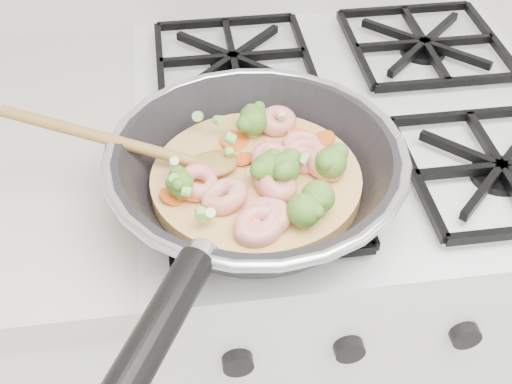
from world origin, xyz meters
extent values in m
cube|color=silver|center=(0.00, 1.70, 0.45)|extent=(0.60, 0.60, 0.90)
cube|color=black|center=(0.00, 1.70, 0.91)|extent=(0.56, 0.56, 0.02)
torus|color=silver|center=(-0.16, 1.53, 0.99)|extent=(0.34, 0.34, 0.01)
cylinder|color=black|center=(-0.28, 1.31, 0.99)|extent=(0.12, 0.18, 0.04)
cylinder|color=#DDAB60|center=(-0.16, 1.53, 0.95)|extent=(0.24, 0.24, 0.02)
ellipsoid|color=olive|center=(-0.21, 1.55, 0.97)|extent=(0.07, 0.06, 0.02)
cylinder|color=olive|center=(-0.33, 1.58, 0.99)|extent=(0.22, 0.08, 0.07)
torus|color=#DD9283|center=(-0.10, 1.57, 0.97)|extent=(0.06, 0.06, 0.03)
torus|color=#DD9283|center=(-0.17, 1.45, 0.97)|extent=(0.07, 0.07, 0.03)
torus|color=#DD9283|center=(-0.14, 1.50, 0.97)|extent=(0.07, 0.06, 0.03)
torus|color=#DD9283|center=(-0.12, 1.62, 0.97)|extent=(0.07, 0.07, 0.03)
torus|color=#DD9283|center=(-0.08, 1.54, 0.97)|extent=(0.06, 0.06, 0.02)
torus|color=#DD9283|center=(-0.14, 1.55, 0.97)|extent=(0.07, 0.07, 0.03)
torus|color=#DD9283|center=(-0.10, 1.55, 0.97)|extent=(0.08, 0.08, 0.03)
torus|color=#DD9283|center=(-0.17, 1.44, 0.97)|extent=(0.08, 0.08, 0.03)
torus|color=#DD9283|center=(-0.20, 1.49, 0.97)|extent=(0.07, 0.07, 0.03)
torus|color=#DD9283|center=(-0.23, 1.52, 0.97)|extent=(0.06, 0.06, 0.02)
torus|color=#DD9283|center=(-0.08, 1.53, 0.97)|extent=(0.07, 0.07, 0.03)
torus|color=#DD9283|center=(-0.16, 1.45, 0.97)|extent=(0.05, 0.06, 0.03)
torus|color=#DD9283|center=(-0.14, 1.51, 0.97)|extent=(0.06, 0.06, 0.02)
ellipsoid|color=#54862B|center=(-0.10, 1.47, 0.98)|extent=(0.05, 0.05, 0.04)
ellipsoid|color=#54862B|center=(-0.15, 1.52, 0.98)|extent=(0.04, 0.04, 0.03)
ellipsoid|color=#54862B|center=(-0.15, 1.62, 0.98)|extent=(0.04, 0.04, 0.03)
ellipsoid|color=#54862B|center=(-0.25, 1.51, 0.98)|extent=(0.04, 0.04, 0.03)
ellipsoid|color=#54862B|center=(-0.15, 1.61, 0.98)|extent=(0.05, 0.05, 0.03)
ellipsoid|color=#54862B|center=(-0.12, 1.45, 0.98)|extent=(0.05, 0.05, 0.04)
ellipsoid|color=#54862B|center=(-0.08, 1.52, 0.98)|extent=(0.05, 0.05, 0.04)
ellipsoid|color=#54862B|center=(-0.13, 1.52, 0.98)|extent=(0.05, 0.05, 0.04)
cylinder|color=orange|center=(-0.19, 1.56, 0.96)|extent=(0.04, 0.04, 0.01)
cylinder|color=orange|center=(-0.08, 1.54, 0.96)|extent=(0.04, 0.04, 0.01)
cylinder|color=orange|center=(-0.17, 1.56, 0.96)|extent=(0.04, 0.04, 0.01)
cylinder|color=orange|center=(-0.20, 1.57, 0.96)|extent=(0.04, 0.04, 0.01)
cylinder|color=orange|center=(-0.18, 1.60, 0.96)|extent=(0.04, 0.04, 0.01)
cylinder|color=orange|center=(-0.26, 1.51, 0.96)|extent=(0.04, 0.04, 0.01)
cylinder|color=orange|center=(-0.10, 1.59, 0.96)|extent=(0.03, 0.03, 0.01)
cylinder|color=orange|center=(-0.10, 1.60, 0.96)|extent=(0.03, 0.03, 0.01)
cylinder|color=orange|center=(-0.23, 1.51, 0.96)|extent=(0.05, 0.05, 0.00)
cylinder|color=orange|center=(-0.14, 1.47, 0.96)|extent=(0.04, 0.04, 0.01)
cylinder|color=orange|center=(-0.07, 1.59, 0.96)|extent=(0.03, 0.03, 0.00)
cylinder|color=#83C24D|center=(-0.22, 1.62, 0.98)|extent=(0.01, 0.01, 0.01)
cylinder|color=#83C24D|center=(-0.16, 1.60, 0.98)|extent=(0.01, 0.01, 0.01)
cylinder|color=#BDD697|center=(-0.11, 1.52, 0.98)|extent=(0.01, 0.01, 0.01)
cylinder|color=#BDD697|center=(-0.17, 1.60, 0.98)|extent=(0.01, 0.01, 0.01)
cylinder|color=#83C24D|center=(-0.23, 1.46, 0.98)|extent=(0.01, 0.01, 0.01)
cylinder|color=#83C24D|center=(-0.15, 1.52, 0.97)|extent=(0.01, 0.01, 0.01)
cylinder|color=#83C24D|center=(-0.19, 1.61, 0.98)|extent=(0.01, 0.01, 0.01)
cylinder|color=#BDD697|center=(-0.17, 1.52, 0.98)|extent=(0.01, 0.01, 0.01)
cylinder|color=#BDD697|center=(-0.12, 1.60, 0.98)|extent=(0.01, 0.01, 0.01)
cylinder|color=#83C24D|center=(-0.24, 1.49, 0.98)|extent=(0.01, 0.01, 0.01)
cylinder|color=#BDD697|center=(-0.25, 1.54, 0.98)|extent=(0.01, 0.01, 0.01)
cylinder|color=#BDD697|center=(-0.19, 1.49, 0.97)|extent=(0.01, 0.01, 0.01)
cylinder|color=#83C24D|center=(-0.19, 1.55, 0.98)|extent=(0.01, 0.01, 0.01)
cylinder|color=#83C24D|center=(-0.25, 1.51, 0.98)|extent=(0.01, 0.01, 0.01)
cylinder|color=#BDD697|center=(-0.15, 1.60, 0.98)|extent=(0.01, 0.01, 0.01)
cylinder|color=#BDD697|center=(-0.22, 1.46, 0.97)|extent=(0.01, 0.01, 0.01)
cylinder|color=#83C24D|center=(-0.18, 1.57, 0.98)|extent=(0.01, 0.01, 0.01)
camera|label=1|loc=(-0.24, 0.95, 1.48)|focal=48.60mm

